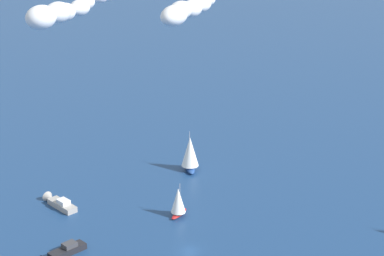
{
  "coord_description": "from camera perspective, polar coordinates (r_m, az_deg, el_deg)",
  "views": [
    {
      "loc": [
        68.87,
        -131.7,
        86.93
      ],
      "look_at": [
        -0.12,
        1.32,
        28.99
      ],
      "focal_mm": 71.27,
      "sensor_mm": 36.0,
      "label": 1
    }
  ],
  "objects": [
    {
      "name": "smoke_trail_lead",
      "position": [
        128.55,
        -9.34,
        8.74
      ],
      "size": [
        6.02,
        36.53,
        4.14
      ],
      "color": "silver"
    },
    {
      "name": "ground_plane",
      "position": [
        172.18,
        -0.17,
        -9.18
      ],
      "size": [
        2000.0,
        2000.0,
        0.0
      ],
      "primitive_type": "plane",
      "color": "navy"
    },
    {
      "name": "smoke_trail_wingman",
      "position": [
        127.53,
        -0.12,
        8.99
      ],
      "size": [
        5.97,
        33.19,
        3.49
      ],
      "color": "silver"
    },
    {
      "name": "sailboat_near_centre",
      "position": [
        209.15,
        -0.15,
        -1.91
      ],
      "size": [
        7.01,
        8.38,
        11.07
      ],
      "color": "#23478C",
      "rests_on": "ground_plane"
    },
    {
      "name": "motorboat_trailing",
      "position": [
        194.03,
        -9.95,
        -5.53
      ],
      "size": [
        11.47,
        6.36,
        3.23
      ],
      "color": "#9E9993",
      "rests_on": "ground_plane"
    },
    {
      "name": "motorboat_outer_ring_b",
      "position": [
        172.29,
        -9.73,
        -9.17
      ],
      "size": [
        6.09,
        11.14,
        3.14
      ],
      "color": "black",
      "rests_on": "ground_plane"
    },
    {
      "name": "sailboat_outer_ring_c",
      "position": [
        185.09,
        -1.03,
        -5.54
      ],
      "size": [
        3.67,
        6.55,
        8.39
      ],
      "color": "#B21E1E",
      "rests_on": "ground_plane"
    }
  ]
}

